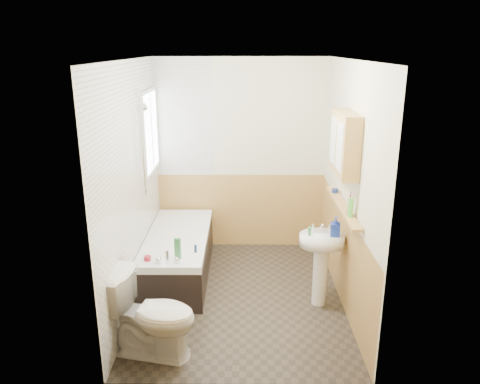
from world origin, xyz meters
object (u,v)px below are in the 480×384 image
bathtub (178,254)px  pine_shelf (343,206)px  toilet (152,315)px  sink (321,255)px  medicine_cabinet (345,143)px

bathtub → pine_shelf: bearing=-17.8°
toilet → sink: sink is taller
sink → pine_shelf: (0.20, 0.06, 0.51)m
bathtub → toilet: toilet is taller
sink → pine_shelf: bearing=3.9°
sink → bathtub: bearing=145.8°
medicine_cabinet → toilet: bearing=-153.4°
bathtub → toilet: bearing=-91.2°
bathtub → toilet: (-0.03, -1.49, 0.11)m
toilet → bathtub: bearing=11.6°
sink → medicine_cabinet: (0.17, 0.03, 1.16)m
toilet → sink: (1.60, 0.86, 0.18)m
bathtub → medicine_cabinet: bearing=-18.9°
bathtub → sink: sink is taller
bathtub → sink: size_ratio=1.90×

